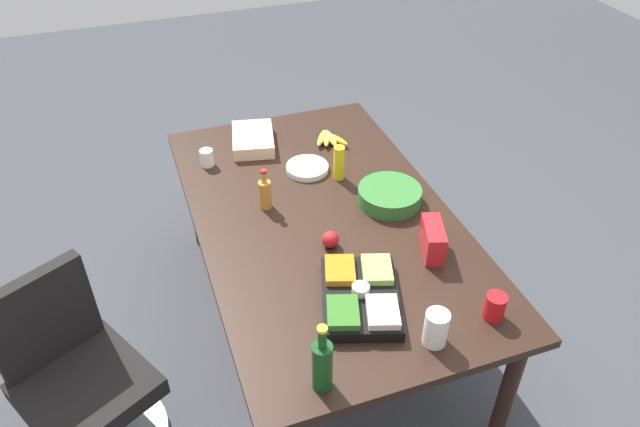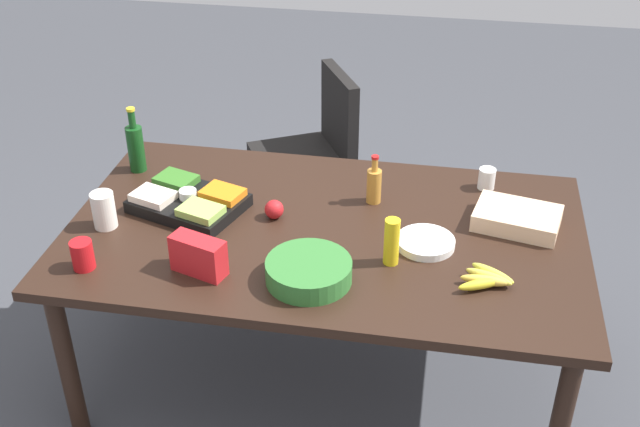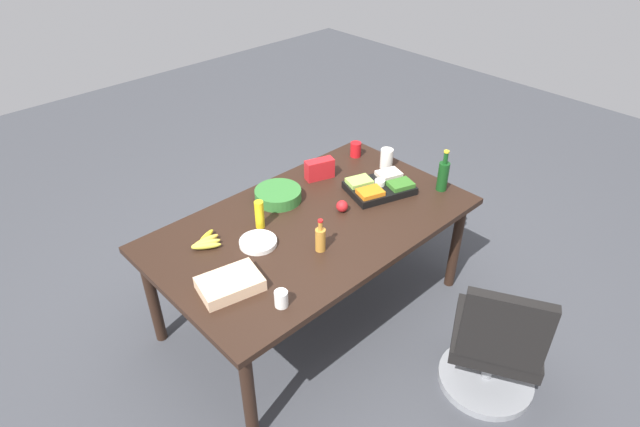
{
  "view_description": "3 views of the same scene",
  "coord_description": "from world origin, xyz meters",
  "px_view_note": "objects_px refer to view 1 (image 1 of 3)",
  "views": [
    {
      "loc": [
        2.08,
        -0.75,
        2.49
      ],
      "look_at": [
        0.09,
        -0.05,
        0.85
      ],
      "focal_mm": 33.68,
      "sensor_mm": 36.0,
      "label": 1
    },
    {
      "loc": [
        -0.43,
        2.52,
        2.42
      ],
      "look_at": [
        0.03,
        -0.03,
        0.8
      ],
      "focal_mm": 44.19,
      "sensor_mm": 36.0,
      "label": 2
    },
    {
      "loc": [
        -1.8,
        -1.97,
        2.66
      ],
      "look_at": [
        0.02,
        -0.04,
        0.82
      ],
      "focal_mm": 29.7,
      "sensor_mm": 36.0,
      "label": 3
    }
  ],
  "objects_px": {
    "sheet_cake": "(253,139)",
    "conference_table": "(324,227)",
    "veggie_tray": "(360,295)",
    "red_solo_cup": "(495,307)",
    "banana_bunch": "(329,138)",
    "wine_bottle": "(322,364)",
    "chip_bag_red": "(433,240)",
    "dressing_bottle": "(265,193)",
    "paper_plate_stack": "(307,168)",
    "mayo_jar": "(436,328)",
    "apple_red": "(330,240)",
    "paper_cup": "(207,158)",
    "salad_bowl": "(390,196)",
    "mustard_bottle": "(339,163)",
    "office_chair": "(83,391)"
  },
  "relations": [
    {
      "from": "mayo_jar",
      "to": "apple_red",
      "type": "relative_size",
      "value": 1.93
    },
    {
      "from": "conference_table",
      "to": "veggie_tray",
      "type": "height_order",
      "value": "veggie_tray"
    },
    {
      "from": "salad_bowl",
      "to": "wine_bottle",
      "type": "bearing_deg",
      "value": -36.7
    },
    {
      "from": "chip_bag_red",
      "to": "dressing_bottle",
      "type": "bearing_deg",
      "value": -132.97
    },
    {
      "from": "sheet_cake",
      "to": "salad_bowl",
      "type": "bearing_deg",
      "value": 33.69
    },
    {
      "from": "paper_cup",
      "to": "banana_bunch",
      "type": "xyz_separation_m",
      "value": [
        -0.0,
        0.68,
        -0.02
      ]
    },
    {
      "from": "paper_cup",
      "to": "salad_bowl",
      "type": "bearing_deg",
      "value": 51.18
    },
    {
      "from": "chip_bag_red",
      "to": "paper_cup",
      "type": "distance_m",
      "value": 1.28
    },
    {
      "from": "veggie_tray",
      "to": "banana_bunch",
      "type": "bearing_deg",
      "value": 165.74
    },
    {
      "from": "office_chair",
      "to": "chip_bag_red",
      "type": "relative_size",
      "value": 4.41
    },
    {
      "from": "sheet_cake",
      "to": "office_chair",
      "type": "bearing_deg",
      "value": -45.38
    },
    {
      "from": "paper_plate_stack",
      "to": "wine_bottle",
      "type": "distance_m",
      "value": 1.33
    },
    {
      "from": "apple_red",
      "to": "chip_bag_red",
      "type": "xyz_separation_m",
      "value": [
        0.18,
        0.4,
        0.03
      ]
    },
    {
      "from": "salad_bowl",
      "to": "office_chair",
      "type": "bearing_deg",
      "value": -79.3
    },
    {
      "from": "paper_cup",
      "to": "mustard_bottle",
      "type": "relative_size",
      "value": 0.49
    },
    {
      "from": "office_chair",
      "to": "paper_plate_stack",
      "type": "distance_m",
      "value": 1.48
    },
    {
      "from": "apple_red",
      "to": "sheet_cake",
      "type": "relative_size",
      "value": 0.24
    },
    {
      "from": "apple_red",
      "to": "wine_bottle",
      "type": "distance_m",
      "value": 0.73
    },
    {
      "from": "chip_bag_red",
      "to": "sheet_cake",
      "type": "distance_m",
      "value": 1.23
    },
    {
      "from": "office_chair",
      "to": "banana_bunch",
      "type": "bearing_deg",
      "value": 122.22
    },
    {
      "from": "apple_red",
      "to": "veggie_tray",
      "type": "bearing_deg",
      "value": -0.77
    },
    {
      "from": "banana_bunch",
      "to": "wine_bottle",
      "type": "height_order",
      "value": "wine_bottle"
    },
    {
      "from": "veggie_tray",
      "to": "sheet_cake",
      "type": "height_order",
      "value": "veggie_tray"
    },
    {
      "from": "conference_table",
      "to": "mayo_jar",
      "type": "xyz_separation_m",
      "value": [
        0.84,
        0.13,
        0.14
      ]
    },
    {
      "from": "banana_bunch",
      "to": "mustard_bottle",
      "type": "xyz_separation_m",
      "value": [
        0.34,
        -0.07,
        0.07
      ]
    },
    {
      "from": "dressing_bottle",
      "to": "wine_bottle",
      "type": "distance_m",
      "value": 1.05
    },
    {
      "from": "dressing_bottle",
      "to": "chip_bag_red",
      "type": "bearing_deg",
      "value": 47.03
    },
    {
      "from": "salad_bowl",
      "to": "mayo_jar",
      "type": "relative_size",
      "value": 2.08
    },
    {
      "from": "office_chair",
      "to": "paper_cup",
      "type": "distance_m",
      "value": 1.27
    },
    {
      "from": "dressing_bottle",
      "to": "paper_plate_stack",
      "type": "distance_m",
      "value": 0.37
    },
    {
      "from": "office_chair",
      "to": "chip_bag_red",
      "type": "xyz_separation_m",
      "value": [
        0.1,
        1.54,
        0.49
      ]
    },
    {
      "from": "salad_bowl",
      "to": "banana_bunch",
      "type": "xyz_separation_m",
      "value": [
        -0.62,
        -0.08,
        -0.01
      ]
    },
    {
      "from": "salad_bowl",
      "to": "red_solo_cup",
      "type": "bearing_deg",
      "value": 4.83
    },
    {
      "from": "paper_cup",
      "to": "banana_bunch",
      "type": "relative_size",
      "value": 0.44
    },
    {
      "from": "mayo_jar",
      "to": "red_solo_cup",
      "type": "height_order",
      "value": "mayo_jar"
    },
    {
      "from": "dressing_bottle",
      "to": "paper_plate_stack",
      "type": "relative_size",
      "value": 0.96
    },
    {
      "from": "veggie_tray",
      "to": "red_solo_cup",
      "type": "bearing_deg",
      "value": 61.71
    },
    {
      "from": "conference_table",
      "to": "salad_bowl",
      "type": "bearing_deg",
      "value": 89.52
    },
    {
      "from": "paper_cup",
      "to": "dressing_bottle",
      "type": "distance_m",
      "value": 0.49
    },
    {
      "from": "salad_bowl",
      "to": "mustard_bottle",
      "type": "relative_size",
      "value": 1.67
    },
    {
      "from": "salad_bowl",
      "to": "chip_bag_red",
      "type": "relative_size",
      "value": 1.53
    },
    {
      "from": "paper_cup",
      "to": "sheet_cake",
      "type": "xyz_separation_m",
      "value": [
        -0.12,
        0.28,
        -0.01
      ]
    },
    {
      "from": "sheet_cake",
      "to": "conference_table",
      "type": "bearing_deg",
      "value": 11.8
    },
    {
      "from": "conference_table",
      "to": "chip_bag_red",
      "type": "bearing_deg",
      "value": 42.22
    },
    {
      "from": "salad_bowl",
      "to": "paper_plate_stack",
      "type": "xyz_separation_m",
      "value": [
        -0.39,
        -0.29,
        -0.02
      ]
    },
    {
      "from": "paper_cup",
      "to": "wine_bottle",
      "type": "xyz_separation_m",
      "value": [
        1.5,
        0.11,
        0.07
      ]
    },
    {
      "from": "apple_red",
      "to": "banana_bunch",
      "type": "distance_m",
      "value": 0.88
    },
    {
      "from": "banana_bunch",
      "to": "veggie_tray",
      "type": "xyz_separation_m",
      "value": [
        1.18,
        -0.3,
        0.01
      ]
    },
    {
      "from": "chip_bag_red",
      "to": "veggie_tray",
      "type": "relative_size",
      "value": 0.41
    },
    {
      "from": "banana_bunch",
      "to": "wine_bottle",
      "type": "relative_size",
      "value": 0.7
    }
  ]
}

